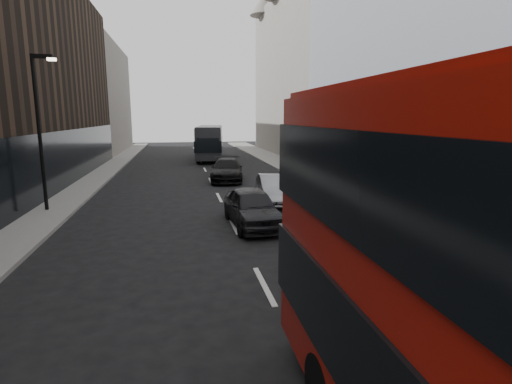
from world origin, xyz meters
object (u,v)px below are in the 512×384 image
street_lamp (40,122)px  car_c (227,170)px  car_b (274,189)px  grey_bus (210,142)px  car_a (252,207)px

street_lamp → car_c: (9.37, 7.91, -3.41)m
car_c → street_lamp: bearing=-132.2°
car_b → street_lamp: bearing=-174.3°
grey_bus → car_a: bearing=-84.1°
grey_bus → car_c: grey_bus is taller
street_lamp → car_b: bearing=1.0°
street_lamp → grey_bus: (9.33, 22.27, -2.33)m
car_a → car_c: bearing=84.8°
street_lamp → car_c: street_lamp is taller
car_a → car_c: size_ratio=0.87×
car_b → car_c: 7.87m
car_c → grey_bus: bearing=97.8°
car_a → car_b: 4.67m
street_lamp → car_a: street_lamp is taller
street_lamp → grey_bus: bearing=67.3°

